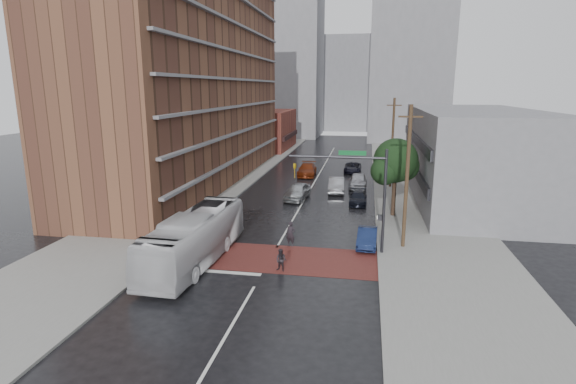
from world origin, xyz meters
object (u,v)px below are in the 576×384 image
Objects in this scene: pedestrian_a at (291,234)px; suv_travel at (353,168)px; transit_bus at (195,238)px; car_travel_a at (297,191)px; pedestrian_b at (281,260)px; car_parked_near at (367,237)px; car_parked_far at (358,181)px; car_parked_mid at (358,198)px; car_travel_c at (307,170)px; car_travel_b at (336,185)px.

suv_travel is at bearing 94.64° from pedestrian_a.
car_travel_a is at bearing 79.72° from transit_bus.
pedestrian_b is 0.30× the size of suv_travel.
car_parked_near is 0.80× the size of car_parked_far.
car_parked_mid is at bearing -85.48° from suv_travel.
car_parked_far is (5.93, 6.58, -0.01)m from car_travel_a.
pedestrian_a is at bearing -86.94° from car_travel_c.
pedestrian_b is 0.35× the size of car_parked_mid.
car_travel_c is 8.99m from car_parked_far.
pedestrian_b is at bearing -77.69° from car_travel_a.
car_travel_b is 3.54m from car_parked_far.
pedestrian_a is 0.39× the size of suv_travel.
transit_bus is 6.39× the size of pedestrian_a.
pedestrian_b is at bearing -87.35° from car_travel_c.
car_parked_mid is at bearing -87.73° from car_parked_far.
car_parked_near is at bearing -54.49° from car_travel_a.
car_travel_a is 5.32m from car_travel_b.
car_travel_c is 1.31× the size of car_parked_mid.
transit_bus reaches higher than car_parked_far.
car_parked_mid is at bearing -0.32° from car_travel_a.
pedestrian_b is 0.29× the size of car_parked_far.
car_travel_c reaches higher than pedestrian_b.
car_travel_a is (3.92, 17.75, -0.80)m from transit_bus.
transit_bus is 3.03× the size of car_parked_near.
car_travel_b is at bearing 101.89° from pedestrian_b.
suv_travel is (8.92, 33.72, -0.98)m from transit_bus.
car_travel_b is 16.93m from car_parked_near.
pedestrian_a is 0.34× the size of car_travel_c.
car_travel_b is at bearing -65.56° from car_travel_c.
pedestrian_a is 0.38× the size of car_parked_far.
pedestrian_a is 4.51m from pedestrian_b.
transit_bus is at bearing -112.19° from car_travel_b.
car_travel_b is 5.21m from car_parked_mid.
suv_travel is at bearing 101.37° from pedestrian_b.
car_parked_mid is (10.03, 17.00, -1.04)m from transit_bus.
suv_travel is (3.37, 29.72, -0.26)m from pedestrian_a.
transit_bus is 2.18× the size of car_travel_c.
pedestrian_b is at bearing -98.59° from car_parked_far.
suv_travel is (1.33, 12.12, -0.13)m from car_travel_b.
suv_travel is 16.75m from car_parked_mid.
pedestrian_b is (5.73, -0.50, -0.92)m from transit_bus.
car_travel_c is (3.21, 30.40, -0.86)m from transit_bus.
pedestrian_a is at bearing -166.95° from car_parked_near.
car_parked_near is at bearing 21.62° from pedestrian_a.
pedestrian_a is 0.37× the size of car_travel_a.
car_parked_far is at bearing 70.14° from transit_bus.
transit_bus reaches higher than pedestrian_a.
pedestrian_a is at bearing 108.89° from pedestrian_b.
pedestrian_b is 34.37m from suv_travel.
car_parked_mid is at bearing 61.64° from transit_bus.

